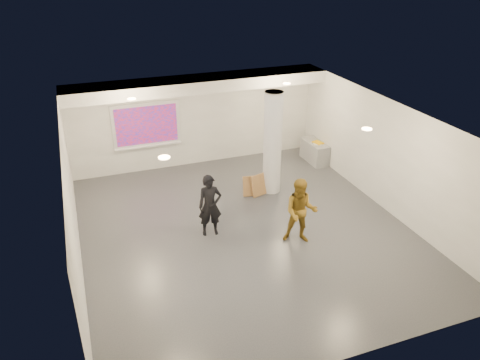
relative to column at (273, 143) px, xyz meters
name	(u,v)px	position (x,y,z in m)	size (l,w,h in m)	color
floor	(245,230)	(-1.50, -1.80, -1.50)	(8.00, 9.00, 0.01)	#383A40
ceiling	(246,118)	(-1.50, -1.80, 1.50)	(8.00, 9.00, 0.01)	white
wall_back	(196,120)	(-1.50, 2.70, 0.00)	(8.00, 0.01, 3.00)	silver
wall_front	(346,294)	(-1.50, -6.30, 0.00)	(8.00, 0.01, 3.00)	silver
wall_left	(72,206)	(-5.50, -1.80, 0.00)	(0.01, 9.00, 3.00)	silver
wall_right	(385,155)	(2.50, -1.80, 0.00)	(0.01, 9.00, 3.00)	silver
soffit_band	(199,84)	(-1.50, 2.15, 1.32)	(8.00, 1.10, 0.36)	silver
downlight_nw	(132,99)	(-3.70, 0.70, 1.48)	(0.22, 0.22, 0.02)	#FFCF90
downlight_ne	(287,84)	(0.70, 0.70, 1.48)	(0.22, 0.22, 0.02)	#FFCF90
downlight_sw	(164,157)	(-3.70, -3.30, 1.48)	(0.22, 0.22, 0.02)	#FFCF90
downlight_se	(367,129)	(0.70, -3.30, 1.48)	(0.22, 0.22, 0.02)	#FFCF90
column	(273,143)	(0.00, 0.00, 0.00)	(0.52, 0.52, 3.00)	silver
projection_screen	(146,125)	(-3.10, 2.65, 0.03)	(2.10, 0.13, 1.42)	white
credenza	(315,152)	(2.22, 1.45, -1.16)	(0.49, 1.18, 0.69)	gray
papers_stack	(317,143)	(2.21, 1.32, -0.80)	(0.24, 0.30, 0.02)	silver
postit_pad	(318,143)	(2.25, 1.34, -0.79)	(0.25, 0.34, 0.03)	#FDBA03
cardboard_back	(260,185)	(-0.41, -0.12, -1.19)	(0.58, 0.05, 0.63)	olive
cardboard_front	(252,186)	(-0.63, -0.08, -1.20)	(0.54, 0.05, 0.60)	olive
woman	(210,206)	(-2.37, -1.62, -0.70)	(0.58, 0.38, 1.60)	black
man	(301,211)	(-0.43, -2.68, -0.67)	(0.81, 0.63, 1.66)	olive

